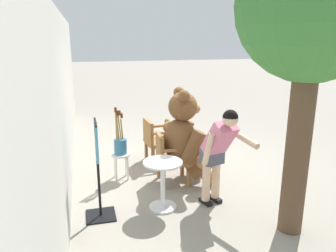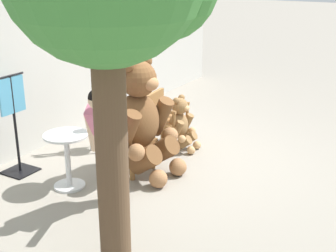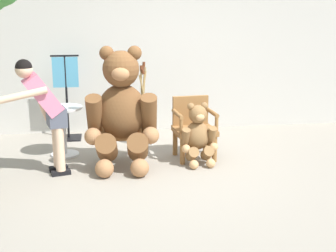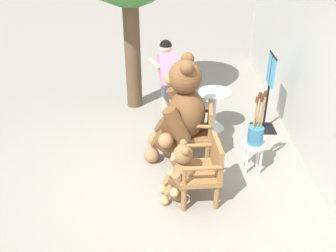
{
  "view_description": "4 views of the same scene",
  "coord_description": "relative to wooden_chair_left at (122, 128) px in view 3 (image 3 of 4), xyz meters",
  "views": [
    {
      "loc": [
        -5.51,
        2.05,
        2.4
      ],
      "look_at": [
        0.12,
        0.57,
        0.83
      ],
      "focal_mm": 35.0,
      "sensor_mm": 36.0,
      "label": 1
    },
    {
      "loc": [
        -5.34,
        -2.83,
        2.73
      ],
      "look_at": [
        -0.1,
        0.29,
        0.59
      ],
      "focal_mm": 50.0,
      "sensor_mm": 36.0,
      "label": 2
    },
    {
      "loc": [
        -0.73,
        -5.6,
        2.12
      ],
      "look_at": [
        0.05,
        0.08,
        0.64
      ],
      "focal_mm": 50.0,
      "sensor_mm": 36.0,
      "label": 3
    },
    {
      "loc": [
        4.4,
        0.29,
        3.31
      ],
      "look_at": [
        0.11,
        0.25,
        0.87
      ],
      "focal_mm": 40.0,
      "sensor_mm": 36.0,
      "label": 4
    }
  ],
  "objects": [
    {
      "name": "white_stool",
      "position": [
        0.38,
        0.78,
        -0.11
      ],
      "size": [
        0.34,
        0.34,
        0.46
      ],
      "color": "white",
      "rests_on": "ground"
    },
    {
      "name": "person_visitor",
      "position": [
        -0.97,
        -0.45,
        0.43
      ],
      "size": [
        0.77,
        0.62,
        1.49
      ],
      "color": "black",
      "rests_on": "ground"
    },
    {
      "name": "back_wall",
      "position": [
        0.5,
        1.69,
        0.94
      ],
      "size": [
        10.0,
        0.16,
        2.8
      ],
      "primitive_type": "cube",
      "color": "beige",
      "rests_on": "ground"
    },
    {
      "name": "clothing_display_stand",
      "position": [
        -0.83,
        1.21,
        0.26
      ],
      "size": [
        0.44,
        0.4,
        1.36
      ],
      "color": "black",
      "rests_on": "ground"
    },
    {
      "name": "wooden_chair_right",
      "position": [
        1.0,
        -0.0,
        0.0
      ],
      "size": [
        0.6,
        0.57,
        0.86
      ],
      "color": "olive",
      "rests_on": "ground"
    },
    {
      "name": "teddy_bear_large",
      "position": [
        -0.01,
        -0.27,
        0.33
      ],
      "size": [
        0.97,
        0.94,
        1.61
      ],
      "color": "brown",
      "rests_on": "ground"
    },
    {
      "name": "brush_bucket",
      "position": [
        0.37,
        0.78,
        0.19
      ],
      "size": [
        0.22,
        0.22,
        0.82
      ],
      "color": "teal",
      "rests_on": "white_stool"
    },
    {
      "name": "wooden_chair_left",
      "position": [
        0.0,
        0.0,
        0.0
      ],
      "size": [
        0.6,
        0.56,
        0.86
      ],
      "color": "olive",
      "rests_on": "ground"
    },
    {
      "name": "teddy_bear_small",
      "position": [
        1.01,
        -0.29,
        -0.05
      ],
      "size": [
        0.51,
        0.5,
        0.85
      ],
      "color": "olive",
      "rests_on": "ground"
    },
    {
      "name": "ground_plane",
      "position": [
        0.5,
        -0.71,
        -0.46
      ],
      "size": [
        60.0,
        60.0,
        0.0
      ],
      "primitive_type": "plane",
      "color": "gray"
    },
    {
      "name": "round_side_table",
      "position": [
        -0.83,
        0.32,
        -0.01
      ],
      "size": [
        0.56,
        0.56,
        0.72
      ],
      "color": "silver",
      "rests_on": "ground"
    }
  ]
}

